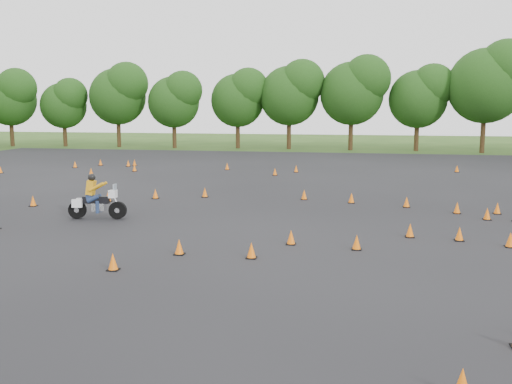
# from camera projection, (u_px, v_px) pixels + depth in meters

# --- Properties ---
(ground) EXTENTS (140.00, 140.00, 0.00)m
(ground) POSITION_uv_depth(u_px,v_px,m) (232.00, 249.00, 17.70)
(ground) COLOR #2D5119
(ground) RESTS_ON ground
(asphalt_pad) EXTENTS (62.00, 62.00, 0.00)m
(asphalt_pad) POSITION_uv_depth(u_px,v_px,m) (265.00, 213.00, 23.53)
(asphalt_pad) COLOR black
(asphalt_pad) RESTS_ON ground
(treeline) EXTENTS (86.61, 32.41, 10.76)m
(treeline) POSITION_uv_depth(u_px,v_px,m) (365.00, 103.00, 50.12)
(treeline) COLOR #1B3F12
(treeline) RESTS_ON ground
(traffic_cones) EXTENTS (36.57, 32.95, 0.45)m
(traffic_cones) POSITION_uv_depth(u_px,v_px,m) (264.00, 210.00, 23.10)
(traffic_cones) COLOR orange
(traffic_cones) RESTS_ON asphalt_pad
(rider_yellow) EXTENTS (2.37, 1.01, 1.77)m
(rider_yellow) POSITION_uv_depth(u_px,v_px,m) (97.00, 197.00, 22.26)
(rider_yellow) COLOR orange
(rider_yellow) RESTS_ON ground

